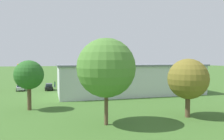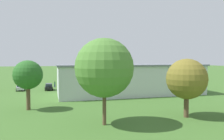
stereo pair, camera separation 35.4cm
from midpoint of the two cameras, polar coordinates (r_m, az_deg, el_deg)
The scene contains 11 objects.
ground_plane at distance 79.55m, azimuth -5.63°, elevation -2.90°, with size 400.00×400.00×0.00m, color #3D6628.
hangar at distance 50.83m, azimuth 4.29°, elevation -2.27°, with size 32.39×14.07×6.64m.
biplane at distance 75.18m, azimuth -0.87°, elevation 2.21°, with size 8.36×6.63×3.74m.
car_black at distance 58.81m, azimuth -15.90°, elevation -4.12°, with size 2.02×4.00×1.65m.
car_silver at distance 60.39m, azimuth -22.42°, elevation -4.07°, with size 2.36×4.68×1.58m.
person_watching_takeoff at distance 64.40m, azimuth -14.48°, elevation -3.50°, with size 0.40×0.40×1.74m.
person_walking_on_apron at distance 73.86m, azimuth 11.81°, elevation -2.68°, with size 0.53×0.53×1.78m.
tree_behind_hangar_left at distance 26.11m, azimuth -1.88°, elevation 0.55°, with size 6.94×6.94×10.20m.
tree_at_field_edge at distance 31.38m, azimuth 18.45°, elevation -2.20°, with size 5.38×5.38×7.82m.
tree_behind_hangar_right at distance 36.29m, azimuth -20.61°, elevation -1.23°, with size 4.42×4.42×7.60m.
windsock at distance 81.12m, azimuth -22.90°, elevation 0.94°, with size 1.13×1.36×6.33m.
Camera 1 is at (15.62, 77.61, 7.67)m, focal length 35.98 mm.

